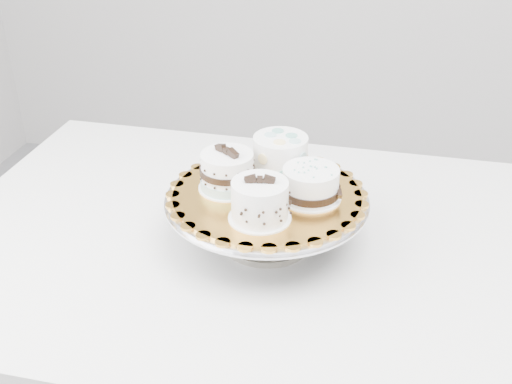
% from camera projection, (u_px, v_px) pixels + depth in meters
% --- Properties ---
extents(table, '(1.31, 0.88, 0.75)m').
position_uv_depth(table, '(272.00, 267.00, 1.27)').
color(table, white).
rests_on(table, floor).
extents(cake_stand, '(0.38, 0.38, 0.10)m').
position_uv_depth(cake_stand, '(267.00, 210.00, 1.19)').
color(cake_stand, gray).
rests_on(cake_stand, table).
extents(cake_board, '(0.41, 0.41, 0.01)m').
position_uv_depth(cake_board, '(267.00, 194.00, 1.18)').
color(cake_board, '#C48429').
rests_on(cake_board, cake_stand).
extents(cake_swirl, '(0.11, 0.11, 0.09)m').
position_uv_depth(cake_swirl, '(260.00, 202.00, 1.08)').
color(cake_swirl, white).
rests_on(cake_swirl, cake_board).
extents(cake_banded, '(0.13, 0.13, 0.09)m').
position_uv_depth(cake_banded, '(227.00, 173.00, 1.17)').
color(cake_banded, white).
rests_on(cake_banded, cake_board).
extents(cake_dots, '(0.13, 0.13, 0.08)m').
position_uv_depth(cake_dots, '(280.00, 155.00, 1.22)').
color(cake_dots, white).
rests_on(cake_dots, cake_board).
extents(cake_ribbon, '(0.12, 0.12, 0.06)m').
position_uv_depth(cake_ribbon, '(311.00, 185.00, 1.15)').
color(cake_ribbon, white).
rests_on(cake_ribbon, cake_board).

